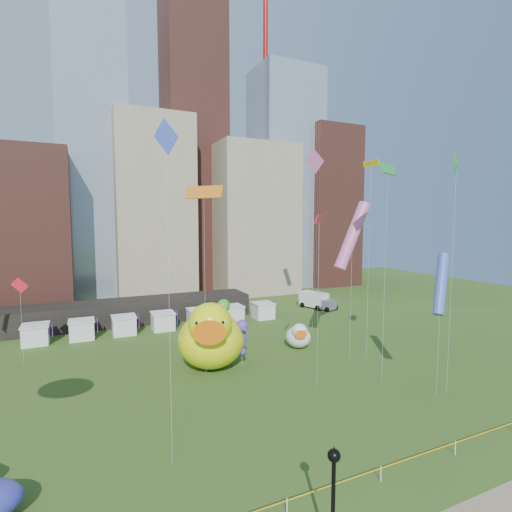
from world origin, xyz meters
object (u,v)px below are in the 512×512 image
small_duck (299,336)px  box_truck (316,300)px  seahorse_green (224,315)px  big_duck (211,336)px  lamppost (333,493)px  seahorse_purple (242,334)px

small_duck → box_truck: (13.35, 16.47, -0.04)m
seahorse_green → small_duck: bearing=7.3°
box_truck → big_duck: bearing=-162.3°
seahorse_green → box_truck: size_ratio=0.95×
small_duck → lamppost: size_ratio=0.83×
small_duck → seahorse_purple: seahorse_purple is taller
seahorse_purple → big_duck: bearing=174.5°
small_duck → lamppost: (-13.36, -25.04, 1.82)m
small_duck → seahorse_green: seahorse_green is taller
seahorse_purple → seahorse_green: bearing=111.8°
lamppost → big_duck: bearing=84.5°
small_duck → box_truck: small_duck is taller
lamppost → box_truck: bearing=57.2°
seahorse_green → seahorse_purple: seahorse_green is taller
big_duck → lamppost: size_ratio=1.89×
seahorse_green → seahorse_purple: (0.76, -3.31, -1.34)m
box_truck → seahorse_purple: bearing=-157.5°
big_duck → small_duck: 11.39m
seahorse_purple → box_truck: bearing=50.5°
seahorse_green → box_truck: 27.38m
seahorse_purple → lamppost: (-5.27, -22.51, -0.04)m
small_duck → seahorse_green: size_ratio=0.70×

